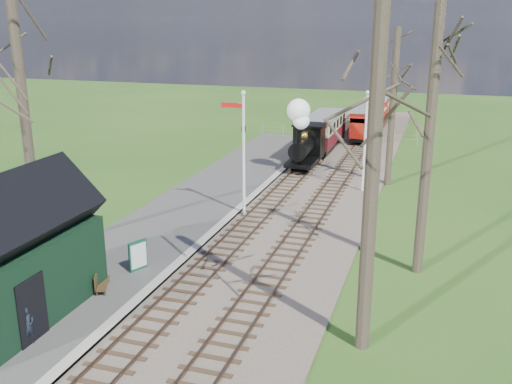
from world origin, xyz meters
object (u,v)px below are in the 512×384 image
Objects in this scene: red_carriage_a at (366,123)px; person at (27,326)px; locomotive at (305,138)px; coach at (324,130)px; station_shed at (9,257)px; semaphore_far at (367,134)px; sign_board at (138,255)px; bench at (100,280)px; semaphore_near at (242,145)px; red_carriage_b at (375,113)px.

red_carriage_a is 33.85m from person.
coach is (0.01, 6.07, -0.57)m from locomotive.
station_shed is 22.31m from locomotive.
semaphore_far is 14.39m from red_carriage_a.
sign_board reaches higher than bench.
semaphore_near is 1.22× the size of red_carriage_a.
semaphore_near reaches higher than red_carriage_a.
semaphore_near is at bearing 78.31° from sign_board.
station_shed is at bearing -100.38° from red_carriage_b.
red_carriage_a is at bearing 80.51° from semaphore_near.
semaphore_far reaches higher than coach.
station_shed is at bearing -102.11° from red_carriage_a.
semaphore_far is 4.88× the size of sign_board.
red_carriage_a is 28.19m from sign_board.
semaphore_near reaches higher than coach.
semaphore_near reaches higher than semaphore_far.
semaphore_near reaches higher than person.
semaphore_near reaches higher than sign_board.
red_carriage_a is 5.50m from red_carriage_b.
bench is at bearing -100.37° from red_carriage_a.
station_shed is 38.29m from red_carriage_b.
red_carriage_b is at bearing 79.62° from station_shed.
semaphore_far is 1.24× the size of locomotive.
coach is 29.35m from person.
bench is at bearing 10.22° from person.
bench is (-5.42, -35.12, -0.96)m from red_carriage_b.
person is (-5.40, -33.41, -0.67)m from red_carriage_a.
station_shed is 5.37× the size of sign_board.
red_carriage_a is 4.12× the size of person.
locomotive is at bearing 78.93° from station_shed.
semaphore_far is 11.02m from coach.
red_carriage_a is at bearing 58.22° from coach.
person is at bearing -39.83° from station_shed.
red_carriage_b is 3.99× the size of bench.
locomotive is 0.90× the size of red_carriage_a.
coach is at bearing 87.24° from semaphore_near.
sign_board is (-2.34, -23.54, -0.76)m from coach.
red_carriage_a is at bearing 79.90° from sign_board.
coach is 1.45× the size of red_carriage_a.
person is (-0.46, -5.67, 0.03)m from sign_board.
station_shed reaches higher than red_carriage_b.
sign_board is at bearing 66.09° from station_shed.
red_carriage_b is at bearing 95.16° from semaphore_far.
sign_board is (1.96, 4.42, -1.48)m from station_shed.
coach is at bearing -105.01° from red_carriage_b.
semaphore_near is at bearing 1.18° from person.
red_carriage_b reaches higher than person.
locomotive reaches higher than red_carriage_a.
red_carriage_b is (6.90, 37.66, -0.78)m from station_shed.
red_carriage_a is (-1.77, 14.15, -1.86)m from semaphore_far.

